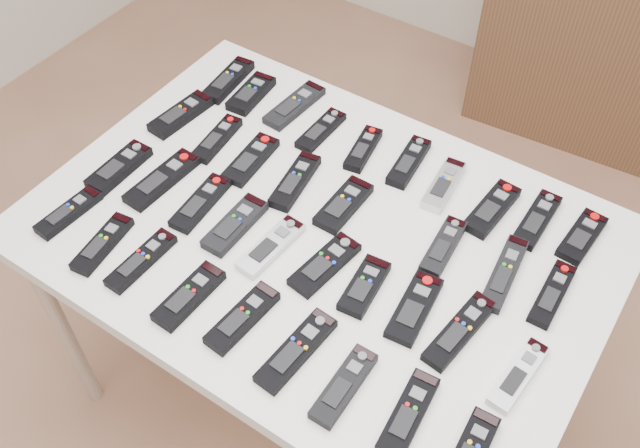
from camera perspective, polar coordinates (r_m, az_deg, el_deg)
The scene contains 38 objects.
ground at distance 2.18m, azimuth -1.61°, elevation -16.19°, with size 4.00×4.00×0.00m, color #8D5F48.
table at distance 1.62m, azimuth 0.00°, elevation -1.79°, with size 1.25×0.88×0.78m.
remote_0 at distance 1.96m, azimuth -7.33°, elevation 11.35°, with size 0.05×0.18×0.02m, color black.
remote_1 at distance 1.91m, azimuth -5.53°, elevation 10.35°, with size 0.06×0.15×0.02m, color black.
remote_2 at distance 1.86m, azimuth -2.05°, elevation 9.47°, with size 0.06×0.19×0.02m, color black.
remote_3 at distance 1.79m, azimuth 0.07°, elevation 7.50°, with size 0.05×0.16×0.02m, color black.
remote_4 at distance 1.74m, azimuth 3.48°, elevation 6.01°, with size 0.04×0.15×0.02m, color black.
remote_5 at distance 1.72m, azimuth 7.12°, elevation 4.94°, with size 0.05×0.17×0.02m, color black.
remote_6 at distance 1.68m, azimuth 9.86°, elevation 3.09°, with size 0.05×0.16×0.02m, color #B7B7BC.
remote_7 at distance 1.65m, azimuth 13.59°, elevation 1.19°, with size 0.06×0.17×0.02m, color black.
remote_8 at distance 1.66m, azimuth 16.96°, elevation 0.34°, with size 0.05×0.17×0.02m, color black.
remote_9 at distance 1.65m, azimuth 20.22°, elevation -0.95°, with size 0.06×0.15×0.02m, color black.
remote_10 at distance 1.87m, azimuth -11.07°, elevation 8.60°, with size 0.06×0.18×0.02m, color black.
remote_11 at distance 1.78m, azimuth -8.22°, elevation 6.76°, with size 0.05×0.17×0.02m, color black.
remote_12 at distance 1.72m, azimuth -5.55°, elevation 5.16°, with size 0.06×0.17×0.02m, color black.
remote_13 at distance 1.66m, azimuth -2.01°, elevation 3.45°, with size 0.05×0.18×0.02m, color black.
remote_14 at distance 1.61m, azimuth 1.90°, elevation 1.57°, with size 0.06×0.16×0.02m, color black.
remote_15 at distance 1.55m, azimuth 9.83°, elevation -1.81°, with size 0.05×0.16×0.02m, color black.
remote_16 at distance 1.54m, azimuth 14.53°, elevation -3.83°, with size 0.05×0.20×0.02m, color black.
remote_17 at distance 1.54m, azimuth 18.08°, elevation -5.34°, with size 0.05×0.17×0.02m, color black.
remote_18 at distance 1.76m, azimuth -15.78°, elevation 4.38°, with size 0.06×0.17×0.02m, color black.
remote_19 at distance 1.71m, azimuth -12.52°, elevation 3.51°, with size 0.06×0.20×0.02m, color black.
remote_20 at distance 1.64m, azimuth -9.54°, elevation 1.67°, with size 0.05×0.18×0.02m, color black.
remote_21 at distance 1.58m, azimuth -6.81°, elevation -0.05°, with size 0.06×0.17×0.02m, color black.
remote_22 at distance 1.54m, azimuth -3.94°, elevation -1.77°, with size 0.05×0.18×0.02m, color #B7B7BC.
remote_23 at distance 1.50m, azimuth 0.38°, elevation -3.25°, with size 0.06×0.17×0.02m, color black.
remote_24 at distance 1.47m, azimuth 3.57°, elevation -4.98°, with size 0.06×0.15×0.02m, color black.
remote_25 at distance 1.45m, azimuth 7.55°, elevation -6.66°, with size 0.06×0.17×0.02m, color black.
remote_26 at distance 1.44m, azimuth 11.11°, elevation -8.38°, with size 0.05×0.20×0.02m, color black.
remote_27 at distance 1.41m, azimuth 15.58°, elevation -11.55°, with size 0.04×0.17×0.02m, color silver.
remote_28 at distance 1.69m, azimuth -19.46°, elevation 0.88°, with size 0.05×0.16×0.02m, color black.
remote_29 at distance 1.61m, azimuth -17.00°, elevation -1.52°, with size 0.05×0.17×0.02m, color black.
remote_30 at distance 1.56m, azimuth -14.11°, elevation -2.84°, with size 0.05×0.18×0.02m, color black.
remote_31 at distance 1.48m, azimuth -10.44°, elevation -5.67°, with size 0.06×0.17×0.02m, color black.
remote_32 at distance 1.43m, azimuth -6.22°, elevation -7.46°, with size 0.05×0.17×0.02m, color black.
remote_33 at distance 1.39m, azimuth -1.91°, elevation -10.07°, with size 0.05×0.20×0.02m, color black.
remote_34 at distance 1.35m, azimuth 1.92°, elevation -12.81°, with size 0.05×0.17×0.02m, color black.
remote_35 at distance 1.34m, azimuth 7.09°, elevation -14.83°, with size 0.05×0.17×0.02m, color black.
Camera 1 is at (0.55, -0.71, 1.99)m, focal length 40.00 mm.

